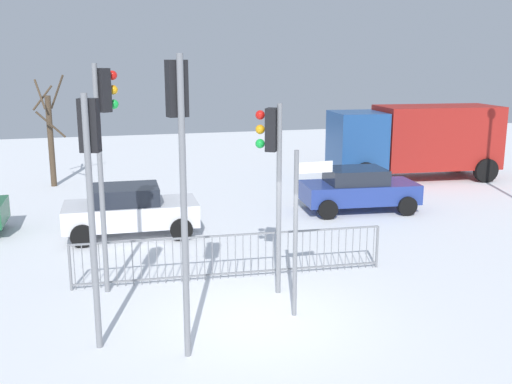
{
  "coord_description": "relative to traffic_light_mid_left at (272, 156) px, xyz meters",
  "views": [
    {
      "loc": [
        -2.86,
        -10.53,
        5.03
      ],
      "look_at": [
        0.76,
        2.93,
        1.89
      ],
      "focal_mm": 41.48,
      "sensor_mm": 36.0,
      "label": 1
    }
  ],
  "objects": [
    {
      "name": "delivery_truck",
      "position": [
        9.49,
        10.53,
        -1.3
      ],
      "size": [
        7.22,
        3.21,
        3.1
      ],
      "rotation": [
        0.0,
        0.0,
        3.06
      ],
      "color": "maroon",
      "rests_on": "ground"
    },
    {
      "name": "traffic_light_foreground_right",
      "position": [
        -2.25,
        -2.25,
        0.7
      ],
      "size": [
        0.36,
        0.56,
        5.12
      ],
      "rotation": [
        0.0,
        0.0,
        0.23
      ],
      "color": "slate",
      "rests_on": "ground"
    },
    {
      "name": "traffic_light_mid_left",
      "position": [
        0.0,
        0.0,
        0.0
      ],
      "size": [
        0.51,
        0.42,
        4.14
      ],
      "rotation": [
        0.0,
        0.0,
        1.04
      ],
      "color": "slate",
      "rests_on": "ground"
    },
    {
      "name": "ground_plane",
      "position": [
        -0.66,
        -1.22,
        -3.04
      ],
      "size": [
        60.0,
        60.0,
        0.0
      ],
      "primitive_type": "plane",
      "color": "white"
    },
    {
      "name": "traffic_light_mid_right",
      "position": [
        -3.39,
        1.03,
        0.58
      ],
      "size": [
        0.51,
        0.42,
        4.95
      ],
      "rotation": [
        0.0,
        0.0,
        5.26
      ],
      "color": "slate",
      "rests_on": "ground"
    },
    {
      "name": "traffic_light_rear_right",
      "position": [
        -3.65,
        -1.53,
        0.26
      ],
      "size": [
        0.37,
        0.55,
        4.5
      ],
      "rotation": [
        0.0,
        0.0,
        5.95
      ],
      "color": "slate",
      "rests_on": "ground"
    },
    {
      "name": "car_white_mid",
      "position": [
        -2.75,
        5.2,
        -2.27
      ],
      "size": [
        3.84,
        2.01,
        1.47
      ],
      "rotation": [
        0.0,
        0.0,
        -0.03
      ],
      "color": "silver",
      "rests_on": "ground"
    },
    {
      "name": "bare_tree_left",
      "position": [
        -5.34,
        12.97,
        -0.98
      ],
      "size": [
        1.3,
        1.31,
        4.43
      ],
      "color": "#473828",
      "rests_on": "ground"
    },
    {
      "name": "direction_sign_post",
      "position": [
        0.15,
        -1.28,
        -1.17
      ],
      "size": [
        0.79,
        0.09,
        3.35
      ],
      "rotation": [
        0.0,
        0.0,
        0.04
      ],
      "color": "slate",
      "rests_on": "ground"
    },
    {
      "name": "car_blue_trailing",
      "position": [
        4.85,
        6.09,
        -2.27
      ],
      "size": [
        3.94,
        2.21,
        1.47
      ],
      "rotation": [
        0.0,
        0.0,
        -0.09
      ],
      "color": "navy",
      "rests_on": "ground"
    },
    {
      "name": "pedestrian_guard_railing",
      "position": [
        -0.66,
        1.04,
        -2.48
      ],
      "size": [
        7.29,
        0.47,
        1.07
      ],
      "rotation": [
        0.0,
        0.0,
        -0.06
      ],
      "color": "slate",
      "rests_on": "ground"
    }
  ]
}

